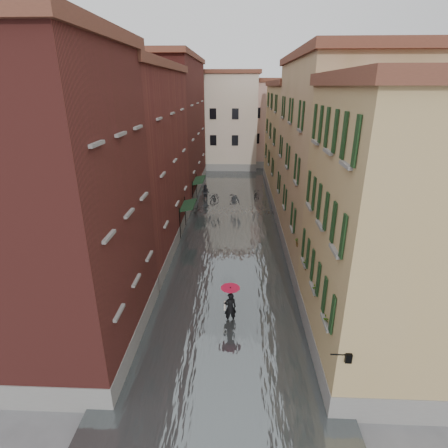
# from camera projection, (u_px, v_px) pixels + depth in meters

# --- Properties ---
(ground) EXTENTS (120.00, 120.00, 0.00)m
(ground) POSITION_uv_depth(u_px,v_px,m) (226.00, 318.00, 18.58)
(ground) COLOR #58585A
(ground) RESTS_ON ground
(floodwater) EXTENTS (10.00, 60.00, 0.20)m
(floodwater) POSITION_uv_depth(u_px,v_px,m) (231.00, 225.00, 30.62)
(floodwater) COLOR #4F5557
(floodwater) RESTS_ON ground
(building_left_near) EXTENTS (6.00, 8.00, 13.00)m
(building_left_near) POSITION_uv_depth(u_px,v_px,m) (57.00, 214.00, 14.60)
(building_left_near) COLOR maroon
(building_left_near) RESTS_ON ground
(building_left_mid) EXTENTS (6.00, 14.00, 12.50)m
(building_left_mid) POSITION_uv_depth(u_px,v_px,m) (133.00, 165.00, 24.91)
(building_left_mid) COLOR maroon
(building_left_mid) RESTS_ON ground
(building_left_far) EXTENTS (6.00, 16.00, 14.00)m
(building_left_far) POSITION_uv_depth(u_px,v_px,m) (171.00, 129.00, 38.57)
(building_left_far) COLOR maroon
(building_left_far) RESTS_ON ground
(building_right_near) EXTENTS (6.00, 8.00, 11.50)m
(building_right_near) POSITION_uv_depth(u_px,v_px,m) (394.00, 236.00, 14.33)
(building_right_near) COLOR tan
(building_right_near) RESTS_ON ground
(building_right_mid) EXTENTS (6.00, 14.00, 13.00)m
(building_right_mid) POSITION_uv_depth(u_px,v_px,m) (331.00, 163.00, 24.27)
(building_right_mid) COLOR tan
(building_right_mid) RESTS_ON ground
(building_right_far) EXTENTS (6.00, 16.00, 11.50)m
(building_right_far) POSITION_uv_depth(u_px,v_px,m) (297.00, 142.00, 38.47)
(building_right_far) COLOR tan
(building_right_far) RESTS_ON ground
(building_end_cream) EXTENTS (12.00, 9.00, 13.00)m
(building_end_cream) POSITION_uv_depth(u_px,v_px,m) (215.00, 122.00, 51.59)
(building_end_cream) COLOR beige
(building_end_cream) RESTS_ON ground
(building_end_pink) EXTENTS (10.00, 9.00, 12.00)m
(building_end_pink) POSITION_uv_depth(u_px,v_px,m) (275.00, 124.00, 53.28)
(building_end_pink) COLOR tan
(building_end_pink) RESTS_ON ground
(awning_near) EXTENTS (1.09, 2.88, 2.80)m
(awning_near) POSITION_uv_depth(u_px,v_px,m) (188.00, 206.00, 28.19)
(awning_near) COLOR black
(awning_near) RESTS_ON ground
(awning_far) EXTENTS (1.09, 3.32, 2.80)m
(awning_far) POSITION_uv_depth(u_px,v_px,m) (199.00, 181.00, 35.66)
(awning_far) COLOR black
(awning_far) RESTS_ON ground
(wall_lantern) EXTENTS (0.71, 0.22, 0.35)m
(wall_lantern) POSITION_uv_depth(u_px,v_px,m) (347.00, 357.00, 11.73)
(wall_lantern) COLOR black
(wall_lantern) RESTS_ON ground
(window_planters) EXTENTS (0.59, 8.10, 0.84)m
(window_planters) POSITION_uv_depth(u_px,v_px,m) (313.00, 269.00, 16.31)
(window_planters) COLOR brown
(window_planters) RESTS_ON ground
(pedestrian_main) EXTENTS (1.00, 1.00, 2.06)m
(pedestrian_main) POSITION_uv_depth(u_px,v_px,m) (230.00, 301.00, 17.80)
(pedestrian_main) COLOR black
(pedestrian_main) RESTS_ON ground
(pedestrian_far) EXTENTS (0.97, 0.83, 1.73)m
(pedestrian_far) POSITION_uv_depth(u_px,v_px,m) (206.00, 193.00, 37.23)
(pedestrian_far) COLOR black
(pedestrian_far) RESTS_ON ground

